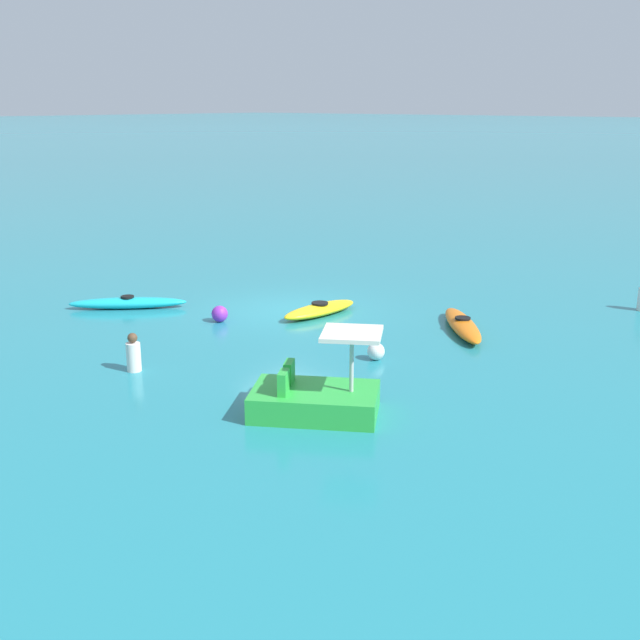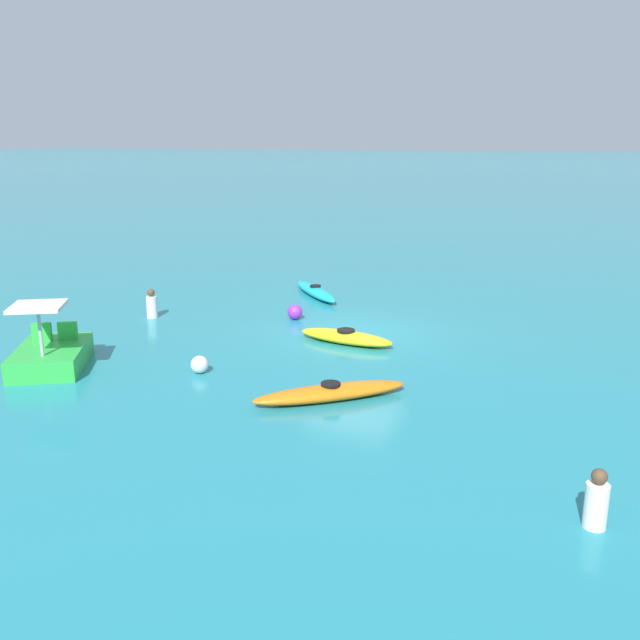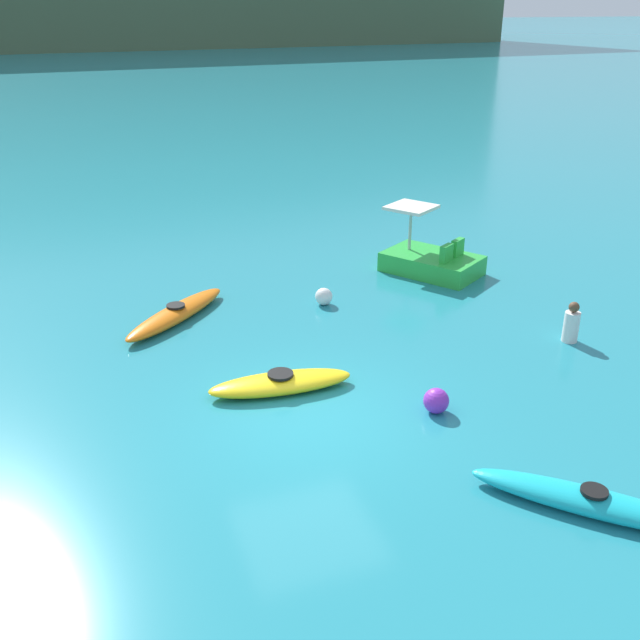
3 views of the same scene
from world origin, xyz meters
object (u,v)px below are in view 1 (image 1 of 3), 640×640
object	(u,v)px
buoy_purple	(220,314)
pedal_boat_green	(316,398)
buoy_white	(376,351)
kayak_cyan	(128,303)
kayak_orange	(462,325)
person_near_shore	(134,354)
kayak_yellow	(320,309)

from	to	relation	value
buoy_purple	pedal_boat_green	bearing A→B (deg)	62.63
buoy_purple	buoy_white	bearing A→B (deg)	91.54
pedal_boat_green	buoy_purple	world-z (taller)	pedal_boat_green
kayak_cyan	buoy_purple	world-z (taller)	buoy_purple
buoy_purple	kayak_orange	bearing A→B (deg)	122.81
pedal_boat_green	person_near_shore	xyz separation A→B (m)	(0.74, -4.71, 0.05)
kayak_cyan	kayak_yellow	xyz separation A→B (m)	(-3.06, 4.73, 0.00)
pedal_boat_green	buoy_purple	xyz separation A→B (m)	(-3.26, -6.29, -0.11)
buoy_white	buoy_purple	world-z (taller)	buoy_purple
buoy_white	kayak_yellow	bearing A→B (deg)	-121.15
person_near_shore	pedal_boat_green	bearing A→B (deg)	98.96
kayak_yellow	buoy_purple	size ratio (longest dim) A/B	6.01
kayak_cyan	buoy_white	bearing A→B (deg)	96.17
buoy_purple	person_near_shore	bearing A→B (deg)	21.51
kayak_orange	person_near_shore	distance (m)	8.49
pedal_boat_green	buoy_white	distance (m)	3.57
kayak_cyan	kayak_orange	xyz separation A→B (m)	(-4.29, 8.59, 0.00)
kayak_orange	buoy_purple	size ratio (longest dim) A/B	6.37
kayak_yellow	person_near_shore	distance (m)	6.30
pedal_boat_green	person_near_shore	distance (m)	4.77
kayak_cyan	person_near_shore	size ratio (longest dim) A/B	3.20
kayak_cyan	person_near_shore	distance (m)	5.70
kayak_orange	buoy_white	world-z (taller)	buoy_white
kayak_cyan	buoy_purple	bearing A→B (deg)	103.71
pedal_boat_green	kayak_orange	bearing A→B (deg)	-173.22
kayak_yellow	pedal_boat_green	world-z (taller)	pedal_boat_green
pedal_boat_green	kayak_yellow	bearing A→B (deg)	-139.97
kayak_orange	pedal_boat_green	xyz separation A→B (m)	(6.79, 0.81, 0.17)
buoy_white	buoy_purple	bearing A→B (deg)	-88.46
kayak_orange	buoy_purple	world-z (taller)	buoy_purple
kayak_yellow	pedal_boat_green	bearing A→B (deg)	40.03
pedal_boat_green	buoy_purple	distance (m)	7.08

